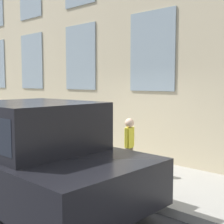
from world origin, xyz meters
TOP-DOWN VIEW (x-y plane):
  - ground_plane at (0.00, 0.00)m, footprint 80.00×80.00m
  - sidewalk at (1.16, 0.00)m, footprint 2.32×60.00m
  - fire_hydrant at (0.69, 0.37)m, footprint 0.32×0.44m
  - person at (0.96, -0.41)m, footprint 0.30×0.20m
  - parked_car_charcoal_near at (-1.22, -0.09)m, footprint 2.07×4.30m

SIDE VIEW (x-z plane):
  - ground_plane at x=0.00m, z-range 0.00..0.00m
  - sidewalk at x=1.16m, z-range 0.00..0.15m
  - fire_hydrant at x=0.69m, z-range 0.16..0.88m
  - person at x=0.96m, z-range 0.27..1.50m
  - parked_car_charcoal_near at x=-1.22m, z-range 0.07..1.88m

